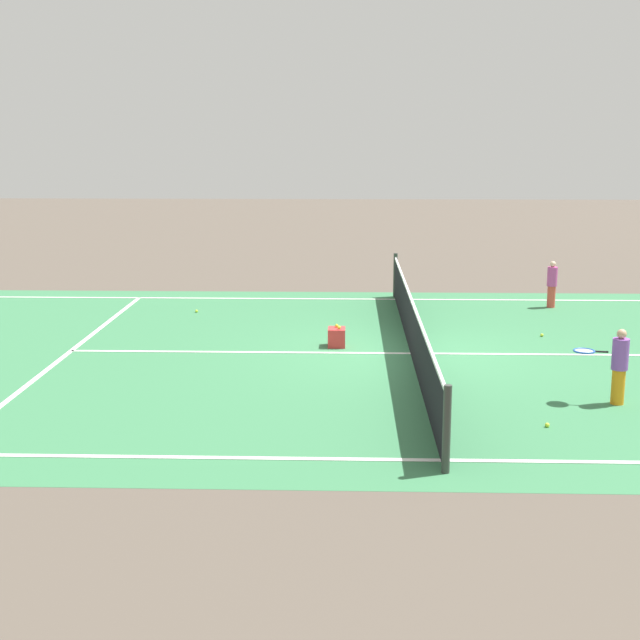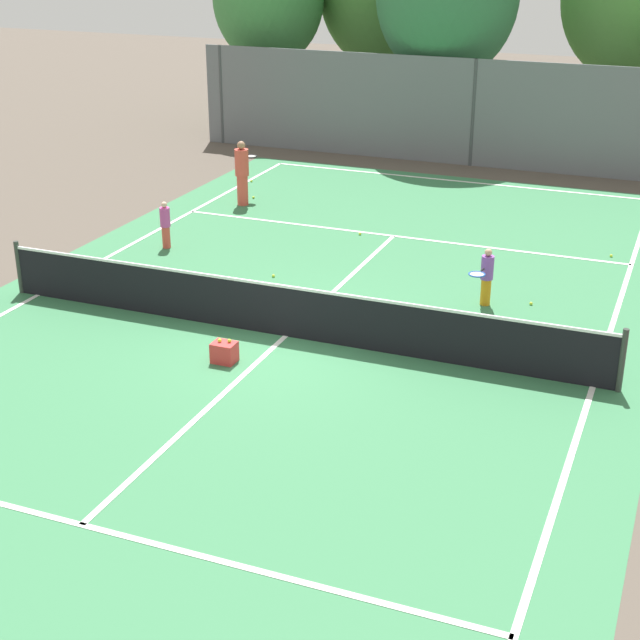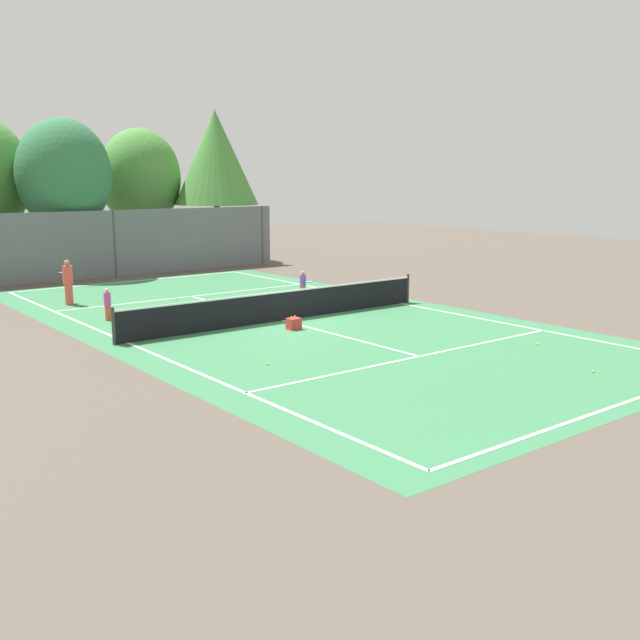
% 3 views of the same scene
% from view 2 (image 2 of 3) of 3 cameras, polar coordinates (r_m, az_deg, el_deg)
% --- Properties ---
extents(ground_plane, '(80.00, 80.00, 0.00)m').
position_cam_2_polar(ground_plane, '(17.71, -2.03, -0.96)').
color(ground_plane, brown).
extents(court_surface, '(13.00, 25.00, 0.01)m').
position_cam_2_polar(court_surface, '(17.71, -2.03, -0.95)').
color(court_surface, '#387A4C').
rests_on(court_surface, ground_plane).
extents(tennis_net, '(11.90, 0.10, 1.10)m').
position_cam_2_polar(tennis_net, '(17.51, -2.05, 0.57)').
color(tennis_net, '#333833').
rests_on(tennis_net, ground_plane).
extents(perimeter_fence, '(18.00, 0.12, 3.20)m').
position_cam_2_polar(perimeter_fence, '(30.05, 9.03, 11.97)').
color(perimeter_fence, slate).
rests_on(perimeter_fence, ground_plane).
extents(player_0, '(0.24, 0.24, 1.10)m').
position_cam_2_polar(player_0, '(22.55, -9.11, 5.60)').
color(player_0, '#E54C3F').
rests_on(player_0, ground_plane).
extents(player_1, '(0.40, 0.83, 1.16)m').
position_cam_2_polar(player_1, '(19.17, 9.78, 2.57)').
color(player_1, orange).
rests_on(player_1, ground_plane).
extents(player_2, '(0.36, 0.93, 1.70)m').
position_cam_2_polar(player_2, '(25.72, -4.61, 8.69)').
color(player_2, '#E54C3F').
rests_on(player_2, ground_plane).
extents(ball_crate, '(0.41, 0.33, 0.43)m').
position_cam_2_polar(ball_crate, '(16.71, -5.67, -1.90)').
color(ball_crate, red).
rests_on(ball_crate, ground_plane).
extents(tennis_ball_3, '(0.07, 0.07, 0.07)m').
position_cam_2_polar(tennis_ball_3, '(20.59, -2.77, 2.62)').
color(tennis_ball_3, '#CCE533').
rests_on(tennis_ball_3, ground_plane).
extents(tennis_ball_4, '(0.07, 0.07, 0.07)m').
position_cam_2_polar(tennis_ball_4, '(18.04, 12.27, -0.93)').
color(tennis_ball_4, '#CCE533').
rests_on(tennis_ball_4, ground_plane).
extents(tennis_ball_5, '(0.07, 0.07, 0.07)m').
position_cam_2_polar(tennis_ball_5, '(26.48, -3.95, 7.23)').
color(tennis_ball_5, '#CCE533').
rests_on(tennis_ball_5, ground_plane).
extents(tennis_ball_6, '(0.07, 0.07, 0.07)m').
position_cam_2_polar(tennis_ball_6, '(23.34, 2.38, 5.10)').
color(tennis_ball_6, '#CCE533').
rests_on(tennis_ball_6, ground_plane).
extents(tennis_ball_7, '(0.07, 0.07, 0.07)m').
position_cam_2_polar(tennis_ball_7, '(22.76, 16.81, 3.65)').
color(tennis_ball_7, '#CCE533').
rests_on(tennis_ball_7, ground_plane).
extents(tennis_ball_8, '(0.07, 0.07, 0.07)m').
position_cam_2_polar(tennis_ball_8, '(19.54, 12.35, 0.96)').
color(tennis_ball_8, '#CCE533').
rests_on(tennis_ball_8, ground_plane).
extents(tennis_ball_9, '(0.07, 0.07, 0.07)m').
position_cam_2_polar(tennis_ball_9, '(28.17, -4.07, 8.19)').
color(tennis_ball_9, '#CCE533').
rests_on(tennis_ball_9, ground_plane).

